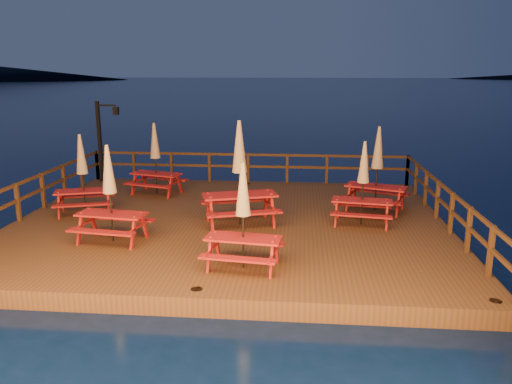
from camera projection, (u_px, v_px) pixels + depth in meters
ground at (230, 233)px, 14.22m from camera, size 500.00×500.00×0.00m
deck at (230, 226)px, 14.18m from camera, size 12.00×10.00×0.40m
deck_piles at (230, 243)px, 14.30m from camera, size 11.44×9.44×1.40m
railing at (238, 180)px, 15.66m from camera, size 11.80×9.75×1.10m
lamp_post at (103, 134)px, 18.57m from camera, size 0.85×0.18×3.00m
picnic_table_0 at (82, 173)px, 14.45m from camera, size 1.97×1.78×2.34m
picnic_table_1 at (110, 192)px, 12.07m from camera, size 1.85×1.59×2.41m
picnic_table_2 at (240, 172)px, 13.37m from camera, size 2.40×2.17×2.85m
picnic_table_3 at (243, 214)px, 10.44m from camera, size 1.75×1.51×2.29m
picnic_table_4 at (377, 168)px, 14.76m from camera, size 2.17×1.99×2.53m
picnic_table_5 at (155, 158)px, 16.75m from camera, size 2.01×1.80×2.42m
picnic_table_6 at (363, 182)px, 13.44m from camera, size 1.78×1.53×2.29m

